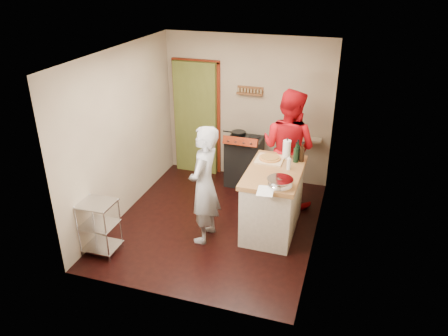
{
  "coord_description": "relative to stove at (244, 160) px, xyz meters",
  "views": [
    {
      "loc": [
        1.86,
        -5.46,
        3.7
      ],
      "look_at": [
        0.12,
        0.0,
        0.96
      ],
      "focal_mm": 35.0,
      "sensor_mm": 36.0,
      "label": 1
    }
  ],
  "objects": [
    {
      "name": "island",
      "position": [
        0.81,
        -1.32,
        0.07
      ],
      "size": [
        0.77,
        1.47,
        1.29
      ],
      "color": "beige",
      "rests_on": "ground"
    },
    {
      "name": "wire_shelving",
      "position": [
        -1.33,
        -2.62,
        -0.01
      ],
      "size": [
        0.48,
        0.4,
        0.8
      ],
      "color": "silver",
      "rests_on": "ground"
    },
    {
      "name": "back_wall",
      "position": [
        -0.69,
        0.36,
        0.68
      ],
      "size": [
        3.0,
        0.44,
        2.6
      ],
      "color": "tan",
      "rests_on": "ground"
    },
    {
      "name": "floor",
      "position": [
        -0.05,
        -1.42,
        -0.45
      ],
      "size": [
        3.5,
        3.5,
        0.0
      ],
      "primitive_type": "plane",
      "color": "black",
      "rests_on": "ground"
    },
    {
      "name": "stove",
      "position": [
        0.0,
        0.0,
        0.0
      ],
      "size": [
        0.6,
        0.63,
        1.0
      ],
      "color": "black",
      "rests_on": "ground"
    },
    {
      "name": "ceiling",
      "position": [
        -0.05,
        -1.42,
        2.16
      ],
      "size": [
        3.0,
        3.5,
        0.02
      ],
      "primitive_type": "cube",
      "color": "white",
      "rests_on": "back_wall"
    },
    {
      "name": "person_red",
      "position": [
        0.84,
        -0.43,
        0.52
      ],
      "size": [
        1.14,
        1.02,
        1.94
      ],
      "primitive_type": "imported",
      "rotation": [
        0.0,
        0.0,
        2.78
      ],
      "color": "#B90C14",
      "rests_on": "ground"
    },
    {
      "name": "left_wall",
      "position": [
        -1.55,
        -1.42,
        0.85
      ],
      "size": [
        0.04,
        3.5,
        2.6
      ],
      "primitive_type": "cube",
      "color": "tan",
      "rests_on": "ground"
    },
    {
      "name": "person_stripe",
      "position": [
        -0.07,
        -1.86,
        0.42
      ],
      "size": [
        0.44,
        0.65,
        1.74
      ],
      "primitive_type": "imported",
      "rotation": [
        0.0,
        0.0,
        -1.6
      ],
      "color": "#ABAAAF",
      "rests_on": "ground"
    },
    {
      "name": "right_wall",
      "position": [
        1.45,
        -1.42,
        0.85
      ],
      "size": [
        0.04,
        3.5,
        2.6
      ],
      "primitive_type": "cube",
      "color": "tan",
      "rests_on": "ground"
    }
  ]
}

